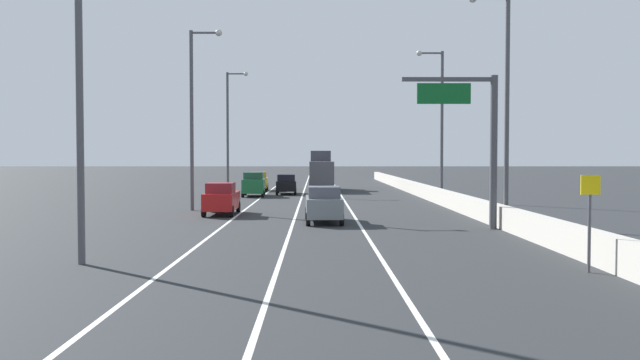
# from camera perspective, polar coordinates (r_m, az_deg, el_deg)

# --- Properties ---
(ground_plane) EXTENTS (320.00, 320.00, 0.00)m
(ground_plane) POSITION_cam_1_polar(r_m,az_deg,el_deg) (66.69, 0.32, -1.00)
(ground_plane) COLOR #26282B
(lane_stripe_left) EXTENTS (0.16, 130.00, 0.00)m
(lane_stripe_left) POSITION_cam_1_polar(r_m,az_deg,el_deg) (57.89, -5.03, -1.48)
(lane_stripe_left) COLOR silver
(lane_stripe_left) RESTS_ON ground_plane
(lane_stripe_center) EXTENTS (0.16, 130.00, 0.00)m
(lane_stripe_center) POSITION_cam_1_polar(r_m,az_deg,el_deg) (57.71, -1.56, -1.48)
(lane_stripe_center) COLOR silver
(lane_stripe_center) RESTS_ON ground_plane
(lane_stripe_right) EXTENTS (0.16, 130.00, 0.00)m
(lane_stripe_right) POSITION_cam_1_polar(r_m,az_deg,el_deg) (57.74, 1.91, -1.48)
(lane_stripe_right) COLOR silver
(lane_stripe_right) RESTS_ON ground_plane
(jersey_barrier_right) EXTENTS (0.60, 120.00, 1.10)m
(jersey_barrier_right) POSITION_cam_1_polar(r_m,az_deg,el_deg) (43.69, 11.92, -1.95)
(jersey_barrier_right) COLOR #B2ADA3
(jersey_barrier_right) RESTS_ON ground_plane
(overhead_sign_gantry) EXTENTS (4.68, 0.36, 7.50)m
(overhead_sign_gantry) POSITION_cam_1_polar(r_m,az_deg,el_deg) (33.50, 13.38, 3.98)
(overhead_sign_gantry) COLOR #47474C
(overhead_sign_gantry) RESTS_ON ground_plane
(speed_advisory_sign) EXTENTS (0.60, 0.11, 3.00)m
(speed_advisory_sign) POSITION_cam_1_polar(r_m,az_deg,el_deg) (22.04, 22.02, -2.82)
(speed_advisory_sign) COLOR #4C4C51
(speed_advisory_sign) RESTS_ON ground_plane
(lamp_post_right_second) EXTENTS (2.14, 0.44, 11.80)m
(lamp_post_right_second) POSITION_cam_1_polar(r_m,az_deg,el_deg) (35.58, 15.31, 6.98)
(lamp_post_right_second) COLOR #4C4C51
(lamp_post_right_second) RESTS_ON ground_plane
(lamp_post_right_third) EXTENTS (2.14, 0.44, 11.80)m
(lamp_post_right_third) POSITION_cam_1_polar(r_m,az_deg,el_deg) (53.24, 10.12, 5.37)
(lamp_post_right_third) COLOR #4C4C51
(lamp_post_right_third) RESTS_ON ground_plane
(lamp_post_left_near) EXTENTS (2.14, 0.44, 11.80)m
(lamp_post_left_near) POSITION_cam_1_polar(r_m,az_deg,el_deg) (23.47, -19.33, 9.52)
(lamp_post_left_near) COLOR #4C4C51
(lamp_post_left_near) RESTS_ON ground_plane
(lamp_post_left_mid) EXTENTS (2.14, 0.44, 11.80)m
(lamp_post_left_mid) POSITION_cam_1_polar(r_m,az_deg,el_deg) (44.58, -10.61, 6.02)
(lamp_post_left_mid) COLOR #4C4C51
(lamp_post_left_mid) RESTS_ON ground_plane
(lamp_post_left_far) EXTENTS (2.14, 0.44, 11.80)m
(lamp_post_left_far) POSITION_cam_1_polar(r_m,az_deg,el_deg) (66.14, -7.69, 4.74)
(lamp_post_left_far) COLOR #4C4C51
(lamp_post_left_far) RESTS_ON ground_plane
(car_black_0) EXTENTS (2.03, 4.56, 1.86)m
(car_black_0) POSITION_cam_1_polar(r_m,az_deg,el_deg) (62.51, -2.89, -0.36)
(car_black_0) COLOR black
(car_black_0) RESTS_ON ground_plane
(car_green_1) EXTENTS (2.08, 4.38, 2.14)m
(car_green_1) POSITION_cam_1_polar(r_m,az_deg,el_deg) (59.30, -5.68, -0.37)
(car_green_1) COLOR #196033
(car_green_1) RESTS_ON ground_plane
(car_yellow_2) EXTENTS (2.09, 4.31, 1.93)m
(car_yellow_2) POSITION_cam_1_polar(r_m,az_deg,el_deg) (68.78, -5.30, -0.11)
(car_yellow_2) COLOR gold
(car_yellow_2) RESTS_ON ground_plane
(car_gray_3) EXTENTS (2.05, 4.56, 1.96)m
(car_gray_3) POSITION_cam_1_polar(r_m,az_deg,el_deg) (35.84, 0.31, -2.09)
(car_gray_3) COLOR slate
(car_gray_3) RESTS_ON ground_plane
(car_red_4) EXTENTS (1.87, 4.43, 1.96)m
(car_red_4) POSITION_cam_1_polar(r_m,az_deg,el_deg) (41.05, -8.40, -1.59)
(car_red_4) COLOR red
(car_red_4) RESTS_ON ground_plane
(box_truck) EXTENTS (2.56, 9.19, 4.11)m
(box_truck) POSITION_cam_1_polar(r_m,az_deg,el_deg) (69.16, 0.08, 0.66)
(box_truck) COLOR #4C4C51
(box_truck) RESTS_ON ground_plane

